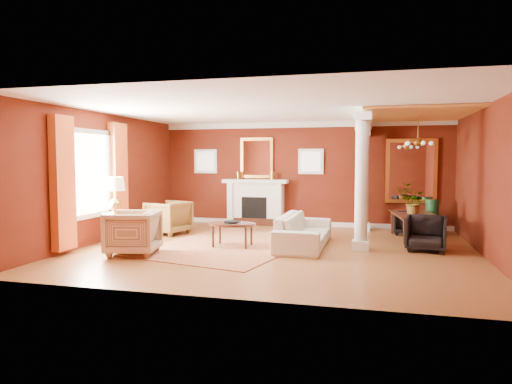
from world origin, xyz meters
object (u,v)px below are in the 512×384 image
(armchair_stripe, at_px, (133,231))
(side_table, at_px, (115,199))
(armchair_leopard, at_px, (168,216))
(coffee_table, at_px, (232,225))
(sofa, at_px, (304,225))
(dining_table, at_px, (417,219))

(armchair_stripe, height_order, side_table, side_table)
(armchair_stripe, distance_m, side_table, 1.37)
(armchair_leopard, bearing_deg, coffee_table, 75.79)
(sofa, xyz_separation_m, side_table, (-4.02, -0.74, 0.53))
(armchair_stripe, bearing_deg, coffee_table, 115.66)
(armchair_stripe, xyz_separation_m, coffee_table, (1.64, 1.25, -0.01))
(armchair_leopard, height_order, side_table, side_table)
(coffee_table, height_order, side_table, side_table)
(sofa, height_order, coffee_table, sofa)
(sofa, xyz_separation_m, armchair_leopard, (-3.53, 0.85, -0.01))
(sofa, relative_size, coffee_table, 2.32)
(sofa, distance_m, side_table, 4.13)
(armchair_stripe, bearing_deg, armchair_leopard, 177.90)
(armchair_leopard, xyz_separation_m, side_table, (-0.50, -1.59, 0.53))
(armchair_leopard, relative_size, dining_table, 0.54)
(side_table, bearing_deg, dining_table, 19.91)
(sofa, xyz_separation_m, coffee_table, (-1.47, -0.38, 0.01))
(armchair_leopard, bearing_deg, side_table, -0.75)
(sofa, height_order, dining_table, dining_table)
(armchair_leopard, distance_m, coffee_table, 2.39)
(sofa, bearing_deg, armchair_stripe, 118.27)
(coffee_table, distance_m, dining_table, 4.35)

